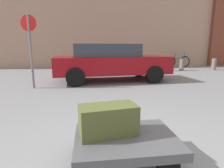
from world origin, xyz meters
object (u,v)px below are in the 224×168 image
duffel_bag_olive_front_left (108,120)px  bollard_kerb_near (138,65)px  bicycle_leaning (178,62)px  no_parking_sign (30,44)px  bollard_kerb_mid (165,65)px  bollard_kerb_far (182,65)px  parked_car (110,61)px  bollard_corner (214,64)px  luggage_cart (126,142)px

duffel_bag_olive_front_left → bollard_kerb_near: 8.15m
bicycle_leaning → no_parking_sign: 9.24m
bollard_kerb_near → no_parking_sign: size_ratio=0.29×
bollard_kerb_mid → bollard_kerb_far: 0.97m
bollard_kerb_near → parked_car: bearing=-125.4°
duffel_bag_olive_front_left → bollard_corner: (6.97, 7.76, -0.18)m
bicycle_leaning → bollard_corner: bicycle_leaning is taller
bicycle_leaning → duffel_bag_olive_front_left: bearing=-120.8°
luggage_cart → parked_car: (0.46, 5.25, 0.49)m
bollard_kerb_mid → luggage_cart: bearing=-116.2°
parked_car → no_parking_sign: no_parking_sign is taller
luggage_cart → no_parking_sign: 4.90m
duffel_bag_olive_front_left → bollard_kerb_far: 9.24m
no_parking_sign → bollard_kerb_mid: bearing=30.8°
bicycle_leaning → bollard_kerb_near: 3.50m
bollard_kerb_far → bollard_corner: 1.96m
bollard_corner → bollard_kerb_near: bearing=180.0°
luggage_cart → bollard_kerb_mid: bollard_kerb_mid is taller
bollard_kerb_far → bicycle_leaning: bearing=70.6°
bollard_kerb_mid → bollard_corner: 2.92m
duffel_bag_olive_front_left → bollard_kerb_mid: duffel_bag_olive_front_left is taller
bollard_corner → no_parking_sign: size_ratio=0.29×
bollard_kerb_mid → duffel_bag_olive_front_left: bearing=-117.6°
parked_car → bollard_kerb_far: bearing=30.6°
duffel_bag_olive_front_left → luggage_cart: bearing=-31.2°
bicycle_leaning → bollard_kerb_mid: (-1.54, -1.62, -0.04)m
duffel_bag_olive_front_left → bollard_kerb_mid: size_ratio=0.96×
parked_car → bollard_kerb_far: parked_car is taller
bollard_corner → no_parking_sign: (-8.95, -3.60, 1.08)m
bicycle_leaning → bollard_corner: size_ratio=2.66×
luggage_cart → bicycle_leaning: 10.89m
duffel_bag_olive_front_left → bollard_corner: duffel_bag_olive_front_left is taller
bollard_kerb_far → no_parking_sign: bearing=-152.8°
bollard_kerb_far → parked_car: bearing=-149.4°
duffel_bag_olive_front_left → bollard_corner: 10.43m
bollard_kerb_near → no_parking_sign: 5.83m
bollard_kerb_mid → no_parking_sign: bearing=-149.2°
bollard_kerb_far → duffel_bag_olive_front_left: bearing=-122.9°
bollard_kerb_near → bollard_kerb_mid: 1.56m
parked_car → no_parking_sign: size_ratio=1.95×
luggage_cart → duffel_bag_olive_front_left: duffel_bag_olive_front_left is taller
parked_car → bicycle_leaning: 6.50m
parked_car → bollard_kerb_near: 3.20m
luggage_cart → bollard_corner: size_ratio=1.70×
luggage_cart → no_parking_sign: no_parking_sign is taller
luggage_cart → duffel_bag_olive_front_left: 0.32m
bollard_kerb_near → bollard_kerb_far: same height
bollard_kerb_near → bollard_corner: (4.49, 0.00, 0.00)m
luggage_cart → bollard_kerb_far: (4.83, 7.84, 0.06)m
bollard_kerb_mid → parked_car: bearing=-142.7°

